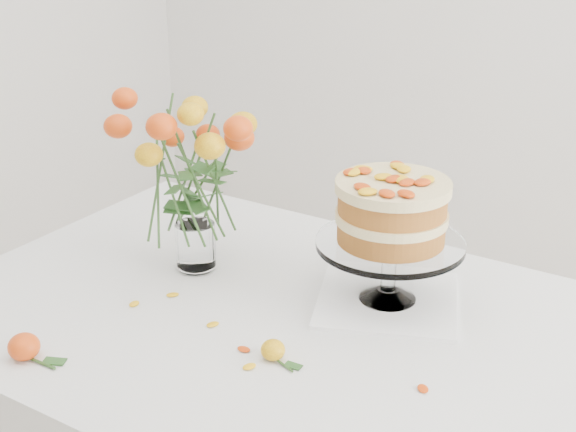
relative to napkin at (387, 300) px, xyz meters
The scene contains 12 objects.
table 0.22m from the napkin, 126.65° to the right, with size 1.43×0.93×0.76m.
napkin is the anchor object (origin of this frame).
cake_stand 0.18m from the napkin, 63.43° to the right, with size 0.29×0.29×0.26m.
rose_vase 0.49m from the napkin, 168.14° to the right, with size 0.36×0.36×0.42m.
loose_rose_near 0.31m from the napkin, 105.06° to the right, with size 0.08×0.04×0.04m.
loose_rose_far 0.69m from the napkin, 130.50° to the right, with size 0.10×0.06×0.05m.
stray_petal_a 0.35m from the napkin, 132.60° to the right, with size 0.03×0.02×0.00m, color yellow.
stray_petal_b 0.33m from the napkin, 114.84° to the right, with size 0.03×0.02×0.00m, color yellow.
stray_petal_c 0.35m from the napkin, 106.21° to the right, with size 0.03×0.02×0.00m, color yellow.
stray_petal_d 0.43m from the napkin, 151.04° to the right, with size 0.03×0.02×0.00m, color yellow.
stray_petal_e 0.50m from the napkin, 146.27° to the right, with size 0.03×0.02×0.00m, color yellow.
stray_petal_f 0.30m from the napkin, 52.88° to the right, with size 0.03×0.02×0.00m, color yellow.
Camera 1 is at (0.70, -1.14, 1.54)m, focal length 50.00 mm.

